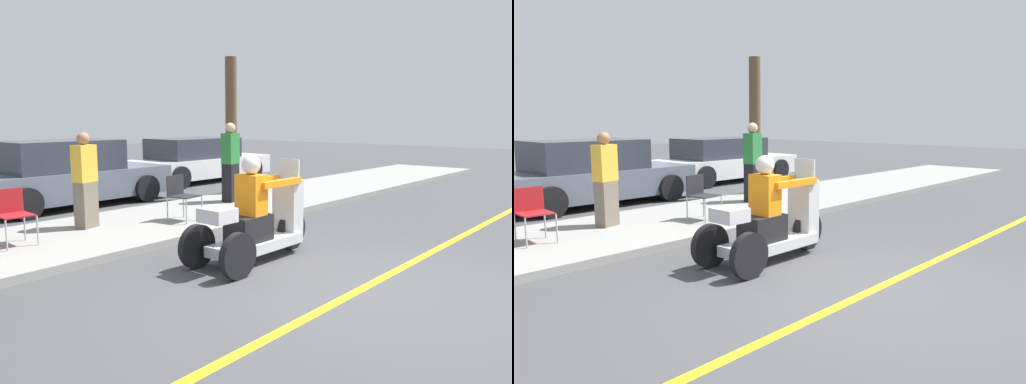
# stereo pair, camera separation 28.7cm
# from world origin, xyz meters

# --- Properties ---
(ground_plane) EXTENTS (60.00, 60.00, 0.00)m
(ground_plane) POSITION_xyz_m (0.00, 0.00, 0.00)
(ground_plane) COLOR #424244
(lane_stripe) EXTENTS (24.00, 0.12, 0.01)m
(lane_stripe) POSITION_xyz_m (0.09, 0.00, 0.00)
(lane_stripe) COLOR gold
(lane_stripe) RESTS_ON ground
(sidewalk_strip) EXTENTS (28.00, 2.80, 0.12)m
(sidewalk_strip) POSITION_xyz_m (0.00, 4.60, 0.06)
(sidewalk_strip) COLOR gray
(sidewalk_strip) RESTS_ON ground
(motorcycle_trike) EXTENTS (2.18, 0.83, 1.48)m
(motorcycle_trike) POSITION_xyz_m (0.11, 1.71, 0.53)
(motorcycle_trike) COLOR black
(motorcycle_trike) RESTS_ON ground
(spectator_near_curb) EXTENTS (0.47, 0.35, 1.75)m
(spectator_near_curb) POSITION_xyz_m (2.98, 4.92, 0.96)
(spectator_near_curb) COLOR black
(spectator_near_curb) RESTS_ON sidewalk_strip
(spectator_mid_group) EXTENTS (0.44, 0.34, 1.62)m
(spectator_mid_group) POSITION_xyz_m (-0.57, 4.93, 0.90)
(spectator_mid_group) COLOR #726656
(spectator_mid_group) RESTS_ON sidewalk_strip
(folding_chair_curbside) EXTENTS (0.48, 0.48, 0.82)m
(folding_chair_curbside) POSITION_xyz_m (-1.91, 4.71, 0.62)
(folding_chair_curbside) COLOR #A5A8AD
(folding_chair_curbside) RESTS_ON sidewalk_strip
(folding_chair_set_back) EXTENTS (0.52, 0.52, 0.82)m
(folding_chair_set_back) POSITION_xyz_m (0.87, 4.18, 0.62)
(folding_chair_set_back) COLOR #A5A8AD
(folding_chair_set_back) RESTS_ON sidewalk_strip
(parked_car_lot_right) EXTENTS (4.41, 1.98, 1.49)m
(parked_car_lot_right) POSITION_xyz_m (0.67, 7.79, 0.70)
(parked_car_lot_right) COLOR slate
(parked_car_lot_right) RESTS_ON ground
(parked_car_lot_far) EXTENTS (4.85, 1.99, 1.36)m
(parked_car_lot_far) POSITION_xyz_m (5.62, 8.83, 0.65)
(parked_car_lot_far) COLOR silver
(parked_car_lot_far) RESTS_ON ground
(tree_trunk) EXTENTS (0.28, 0.28, 3.30)m
(tree_trunk) POSITION_xyz_m (3.90, 5.75, 1.77)
(tree_trunk) COLOR brown
(tree_trunk) RESTS_ON sidewalk_strip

